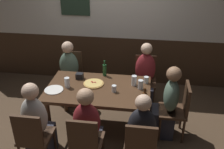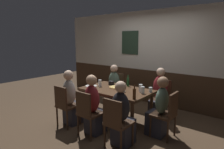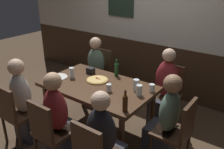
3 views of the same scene
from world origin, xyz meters
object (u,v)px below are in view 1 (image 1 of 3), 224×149
Objects in this scene: chair_left_far at (72,73)px; person_right_far at (144,82)px; beer_bottle_brown at (144,99)px; dining_table at (98,93)px; tumbler_short at (114,89)px; tumbler_water at (134,81)px; highball_clear at (140,85)px; pint_glass_pale at (67,83)px; condiment_caddy at (80,76)px; person_right_near at (141,139)px; chair_left_near at (33,136)px; person_left_near at (38,127)px; pizza at (94,84)px; chair_right_far at (145,77)px; person_mid_near at (88,133)px; person_head_east at (167,107)px; beer_bottle_green at (105,70)px; person_left_far at (69,77)px; chair_right_near at (140,147)px; chair_head_east at (178,108)px; plate_white_large at (54,90)px; chair_mid_near at (85,141)px; beer_glass_half at (146,80)px.

person_right_far is at bearing -6.85° from chair_left_far.
dining_table is at bearing 152.46° from beer_bottle_brown.
tumbler_short is 0.64× the size of tumbler_water.
highball_clear is 0.90× the size of pint_glass_pale.
tumbler_water is 1.42× the size of condiment_caddy.
person_right_near is at bearing -46.87° from dining_table.
person_left_near reaches higher than chair_left_near.
tumbler_short is at bearing -118.38° from person_right_far.
beer_bottle_brown is at bearing -30.44° from pizza.
chair_right_far is 0.75× the size of person_mid_near.
tumbler_short is at bearing -174.73° from person_head_east.
dining_table is 1.28× the size of person_right_far.
tumbler_water is 0.54m from beer_bottle_green.
person_left_far reaches higher than tumbler_water.
person_left_near is at bearing -122.08° from beer_bottle_green.
person_left_near is at bearing -156.95° from person_head_east.
person_head_east reaches higher than chair_right_near.
pizza is at bearing -174.69° from tumbler_water.
chair_head_east reaches higher than pizza.
condiment_caddy is (0.33, -0.47, 0.30)m from person_left_far.
pint_glass_pale is at bearing -111.27° from condiment_caddy.
chair_left_near reaches higher than condiment_caddy.
person_left_far is at bearing 92.97° from plate_white_large.
person_mid_near reaches higher than person_right_near.
chair_right_near is 0.94m from person_head_east.
chair_mid_near is (0.67, -1.76, 0.00)m from chair_left_far.
chair_right_far is 1.12m from pizza.
beer_bottle_brown reaches higher than tumbler_short.
chair_left_near is 1.16m from pizza.
tumbler_water is at bearing -26.82° from beer_bottle_green.
beer_bottle_green is at bearing -24.35° from person_left_far.
chair_head_east is 3.38× the size of beer_bottle_brown.
person_mid_near reaches higher than tumbler_short.
pint_glass_pale reaches higher than pizza.
chair_head_east is at bearing 35.65° from beer_bottle_brown.
condiment_caddy is (-0.59, 0.32, -0.00)m from tumbler_short.
highball_clear is at bearing -41.62° from tumbler_water.
chair_right_far is at bearing 92.06° from beer_glass_half.
beer_bottle_brown is at bearing 88.71° from chair_right_near.
person_right_near reaches higher than chair_left_far.
chair_left_far is 0.74× the size of person_left_near.
person_left_far is (-1.34, 1.59, -0.01)m from chair_right_near.
dining_table is at bearing -35.55° from condiment_caddy.
chair_left_far is 0.77m from condiment_caddy.
pint_glass_pale is at bearing -178.39° from person_head_east.
person_right_far is at bearing 25.04° from condiment_caddy.
pizza is 0.34m from beer_bottle_green.
plate_white_large is (-1.31, 0.20, -0.10)m from beer_bottle_brown.
chair_right_far is 0.74× the size of person_right_far.
tumbler_short is at bearing -114.16° from chair_right_far.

